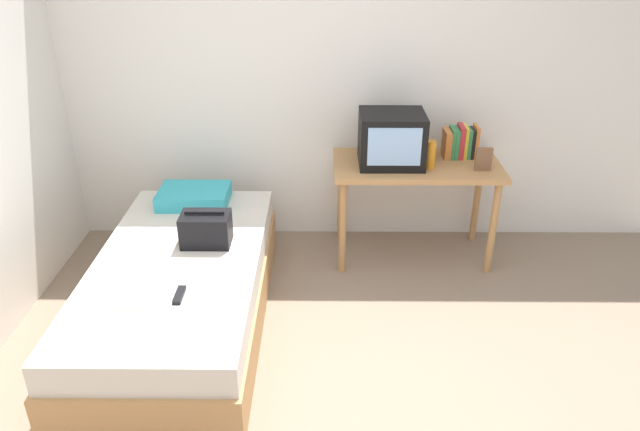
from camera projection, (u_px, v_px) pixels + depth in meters
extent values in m
plane|color=#84705B|center=(333.00, 410.00, 3.04)|extent=(8.00, 8.00, 0.00)
cube|color=silver|center=(332.00, 69.00, 4.25)|extent=(5.20, 0.10, 2.60)
cube|color=#B27F4C|center=(183.00, 302.00, 3.66)|extent=(1.00, 2.00, 0.28)
cube|color=beige|center=(179.00, 271.00, 3.56)|extent=(0.97, 1.94, 0.18)
cube|color=#B27F4C|center=(417.00, 165.00, 4.14)|extent=(1.16, 0.60, 0.04)
cylinder|color=#B27F4C|center=(342.00, 228.00, 4.10)|extent=(0.05, 0.05, 0.70)
cylinder|color=#B27F4C|center=(493.00, 228.00, 4.09)|extent=(0.05, 0.05, 0.70)
cylinder|color=#B27F4C|center=(341.00, 198.00, 4.53)|extent=(0.05, 0.05, 0.70)
cylinder|color=#B27F4C|center=(477.00, 199.00, 4.52)|extent=(0.05, 0.05, 0.70)
cube|color=black|center=(391.00, 139.00, 4.05)|extent=(0.44, 0.38, 0.36)
cube|color=#8CB2E0|center=(395.00, 147.00, 3.87)|extent=(0.35, 0.01, 0.26)
cylinder|color=orange|center=(430.00, 155.00, 4.01)|extent=(0.07, 0.07, 0.19)
cube|color=#CC7233|center=(447.00, 144.00, 4.20)|extent=(0.04, 0.17, 0.20)
cube|color=#337F47|center=(452.00, 142.00, 4.20)|extent=(0.02, 0.16, 0.21)
cube|color=#337F47|center=(455.00, 143.00, 4.20)|extent=(0.03, 0.16, 0.21)
cube|color=#B72D33|center=(460.00, 141.00, 4.19)|extent=(0.04, 0.15, 0.23)
cube|color=gold|center=(464.00, 142.00, 4.19)|extent=(0.02, 0.15, 0.23)
cube|color=#337F47|center=(468.00, 143.00, 4.20)|extent=(0.03, 0.14, 0.21)
cube|color=black|center=(472.00, 143.00, 4.20)|extent=(0.02, 0.13, 0.21)
cube|color=#CC7233|center=(475.00, 141.00, 4.19)|extent=(0.02, 0.14, 0.23)
cube|color=brown|center=(484.00, 159.00, 3.97)|extent=(0.11, 0.02, 0.16)
cube|color=#33A8B7|center=(194.00, 196.00, 4.18)|extent=(0.48, 0.35, 0.10)
cube|color=black|center=(206.00, 229.00, 3.63)|extent=(0.30, 0.20, 0.20)
cylinder|color=black|center=(204.00, 212.00, 3.58)|extent=(0.24, 0.02, 0.02)
cube|color=white|center=(137.00, 294.00, 3.17)|extent=(0.21, 0.29, 0.01)
cube|color=black|center=(179.00, 295.00, 3.16)|extent=(0.04, 0.16, 0.02)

